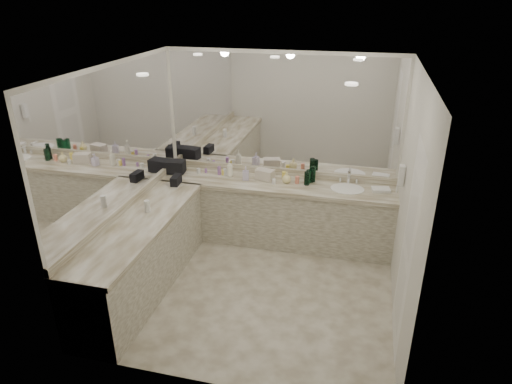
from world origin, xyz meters
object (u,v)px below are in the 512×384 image
(sink, at_px, (347,189))
(cream_cosmetic_case, at_px, (265,175))
(black_toiletry_bag, at_px, (174,167))
(soap_bottle_b, at_px, (246,173))
(hand_towel, at_px, (381,190))
(soap_bottle_a, at_px, (230,169))
(soap_bottle_c, at_px, (287,177))
(wall_phone, at_px, (401,175))

(sink, bearing_deg, cream_cosmetic_case, 176.98)
(black_toiletry_bag, relative_size, soap_bottle_b, 1.63)
(hand_towel, xyz_separation_m, soap_bottle_a, (-2.06, 0.02, 0.10))
(black_toiletry_bag, distance_m, hand_towel, 2.87)
(hand_towel, relative_size, soap_bottle_b, 1.21)
(soap_bottle_a, bearing_deg, soap_bottle_c, -2.86)
(hand_towel, bearing_deg, soap_bottle_b, -178.44)
(wall_phone, relative_size, soap_bottle_b, 1.26)
(soap_bottle_b, bearing_deg, sink, 0.30)
(sink, distance_m, hand_towel, 0.43)
(wall_phone, relative_size, black_toiletry_bag, 0.78)
(wall_phone, bearing_deg, black_toiletry_bag, 170.85)
(sink, xyz_separation_m, wall_phone, (0.61, -0.50, 0.46))
(black_toiletry_bag, xyz_separation_m, soap_bottle_b, (1.06, 0.00, 0.01))
(soap_bottle_b, bearing_deg, black_toiletry_bag, -179.86)
(cream_cosmetic_case, bearing_deg, soap_bottle_a, -166.19)
(wall_phone, relative_size, soap_bottle_a, 1.04)
(hand_towel, bearing_deg, sink, -174.37)
(cream_cosmetic_case, height_order, hand_towel, cream_cosmetic_case)
(wall_phone, distance_m, soap_bottle_c, 1.56)
(wall_phone, distance_m, hand_towel, 0.71)
(soap_bottle_a, height_order, soap_bottle_c, soap_bottle_a)
(sink, relative_size, hand_towel, 1.91)
(soap_bottle_a, height_order, soap_bottle_b, soap_bottle_a)
(wall_phone, height_order, soap_bottle_b, wall_phone)
(black_toiletry_bag, xyz_separation_m, soap_bottle_c, (1.62, 0.03, -0.01))
(sink, xyz_separation_m, soap_bottle_b, (-1.38, -0.01, 0.10))
(cream_cosmetic_case, bearing_deg, soap_bottle_b, -151.25)
(soap_bottle_b, distance_m, soap_bottle_c, 0.57)
(black_toiletry_bag, bearing_deg, wall_phone, -9.15)
(cream_cosmetic_case, xyz_separation_m, soap_bottle_c, (0.31, -0.04, 0.01))
(wall_phone, height_order, soap_bottle_c, wall_phone)
(black_toiletry_bag, height_order, soap_bottle_c, black_toiletry_bag)
(black_toiletry_bag, distance_m, soap_bottle_a, 0.81)
(black_toiletry_bag, bearing_deg, cream_cosmetic_case, 3.01)
(soap_bottle_b, bearing_deg, cream_cosmetic_case, 14.56)
(wall_phone, bearing_deg, sink, 140.43)
(wall_phone, xyz_separation_m, soap_bottle_a, (-2.23, 0.56, -0.33))
(soap_bottle_a, bearing_deg, wall_phone, -14.13)
(black_toiletry_bag, bearing_deg, soap_bottle_a, 5.13)
(soap_bottle_a, relative_size, soap_bottle_c, 1.47)
(cream_cosmetic_case, bearing_deg, soap_bottle_c, 7.33)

